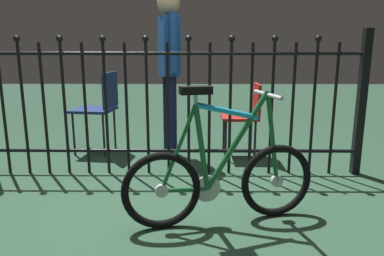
% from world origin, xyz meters
% --- Properties ---
extents(ground_plane, '(20.00, 20.00, 0.00)m').
position_xyz_m(ground_plane, '(0.00, 0.00, 0.00)').
color(ground_plane, '#2A4A36').
extents(iron_fence, '(3.53, 0.07, 1.33)m').
position_xyz_m(iron_fence, '(-0.06, 0.75, 0.67)').
color(iron_fence, black).
rests_on(iron_fence, ground).
extents(bicycle, '(1.29, 0.45, 0.92)m').
position_xyz_m(bicycle, '(0.40, -0.24, 0.32)').
color(bicycle, black).
rests_on(bicycle, ground).
extents(chair_red, '(0.39, 0.39, 0.80)m').
position_xyz_m(chair_red, '(0.77, 1.29, 0.49)').
color(chair_red, black).
rests_on(chair_red, ground).
extents(chair_navy, '(0.49, 0.48, 0.91)m').
position_xyz_m(chair_navy, '(-0.84, 1.47, 0.56)').
color(chair_navy, black).
rests_on(chair_navy, ground).
extents(person_visitor, '(0.26, 0.46, 1.74)m').
position_xyz_m(person_visitor, '(-0.05, 1.38, 1.05)').
color(person_visitor, '#191E3F').
rests_on(person_visitor, ground).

